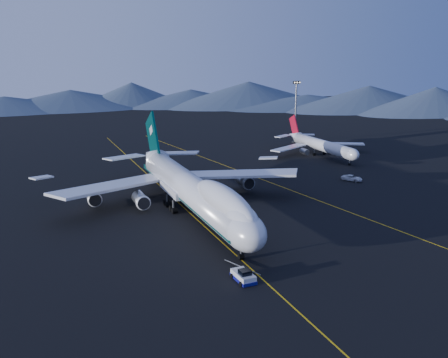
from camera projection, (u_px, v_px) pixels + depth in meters
name	position (u px, v px, depth m)	size (l,w,h in m)	color
ground	(191.00, 215.00, 109.14)	(500.00, 500.00, 0.00)	black
taxiway_line_main	(191.00, 214.00, 109.13)	(0.25, 220.00, 0.01)	#E3B00D
taxiway_line_side	(289.00, 189.00, 129.11)	(0.25, 200.00, 0.01)	#E3B00D
boeing_747	(191.00, 189.00, 107.74)	(59.62, 72.43, 19.37)	silver
pushback_tug	(243.00, 277.00, 77.29)	(2.96, 4.90, 2.08)	silver
second_jet	(320.00, 145.00, 171.26)	(37.50, 42.36, 12.06)	silver
service_van	(352.00, 178.00, 137.77)	(2.62, 5.68, 1.58)	silver
floodlight_mast	(296.00, 112.00, 194.64)	(2.95, 2.21, 23.85)	black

